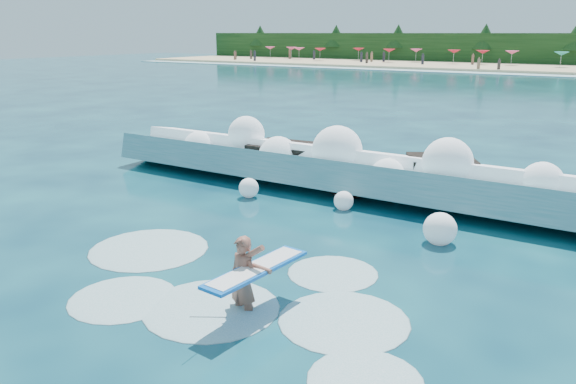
{
  "coord_description": "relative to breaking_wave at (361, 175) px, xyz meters",
  "views": [
    {
      "loc": [
        8.77,
        -9.43,
        5.05
      ],
      "look_at": [
        1.5,
        2.0,
        1.2
      ],
      "focal_mm": 35.0,
      "sensor_mm": 36.0,
      "label": 1
    }
  ],
  "objects": [
    {
      "name": "surf_foam",
      "position": [
        0.73,
        -8.17,
        -0.58
      ],
      "size": [
        9.03,
        5.37,
        0.14
      ],
      "color": "silver",
      "rests_on": "ground"
    },
    {
      "name": "surfer_with_board",
      "position": [
        1.73,
        -8.65,
        0.07
      ],
      "size": [
        1.02,
        2.93,
        1.76
      ],
      "color": "#8F5443",
      "rests_on": "ground"
    },
    {
      "name": "breaking_wave",
      "position": [
        0.0,
        0.0,
        0.0
      ],
      "size": [
        19.19,
        2.94,
        1.65
      ],
      "color": "teal",
      "rests_on": "ground"
    },
    {
      "name": "wet_band",
      "position": [
        -1.24,
        60.12,
        -0.54
      ],
      "size": [
        140.0,
        5.0,
        0.08
      ],
      "primitive_type": "cube",
      "color": "silver",
      "rests_on": "ground"
    },
    {
      "name": "beach",
      "position": [
        -1.24,
        71.12,
        -0.38
      ],
      "size": [
        140.0,
        20.0,
        0.4
      ],
      "primitive_type": "cube",
      "color": "tan",
      "rests_on": "ground"
    },
    {
      "name": "rock_cluster",
      "position": [
        -0.83,
        0.77,
        -0.13
      ],
      "size": [
        8.29,
        3.44,
        1.42
      ],
      "color": "black",
      "rests_on": "ground"
    },
    {
      "name": "wave_spray",
      "position": [
        -0.24,
        0.02,
        0.47
      ],
      "size": [
        15.18,
        4.85,
        2.11
      ],
      "color": "white",
      "rests_on": "ground"
    },
    {
      "name": "ground",
      "position": [
        -1.24,
        -6.88,
        -0.58
      ],
      "size": [
        200.0,
        200.0,
        0.0
      ],
      "primitive_type": "plane",
      "color": "#07243B",
      "rests_on": "ground"
    }
  ]
}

